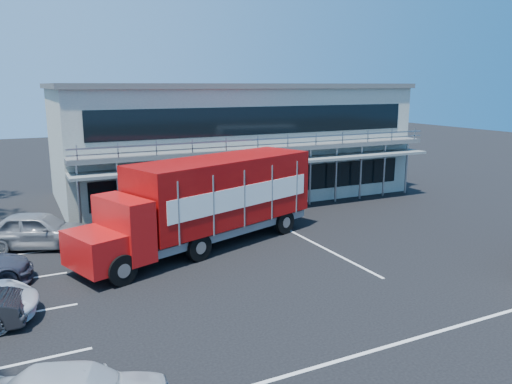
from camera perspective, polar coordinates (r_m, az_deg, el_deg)
name	(u,v)px	position (r m, az deg, el deg)	size (l,w,h in m)	color
ground	(311,270)	(20.20, 6.28, -8.85)	(120.00, 120.00, 0.00)	black
building	(230,139)	(33.70, -2.97, 6.07)	(22.40, 12.00, 7.30)	gray
red_truck	(209,199)	(22.57, -5.35, -0.78)	(12.01, 6.52, 3.97)	#B10E0E
parked_car_e	(39,230)	(24.48, -23.60, -4.01)	(1.97, 4.89, 1.67)	gray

